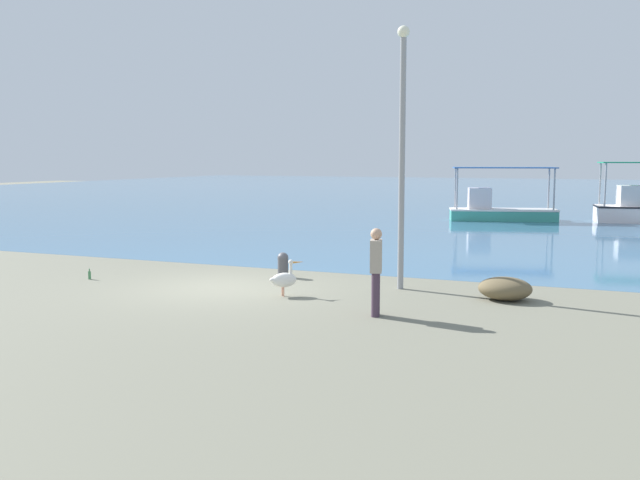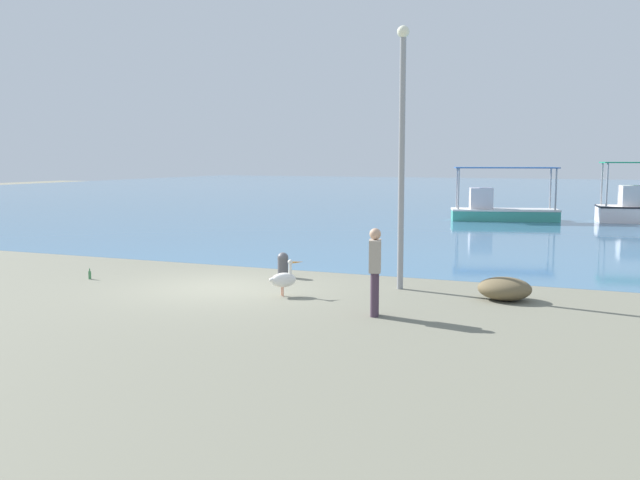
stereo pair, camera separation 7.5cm
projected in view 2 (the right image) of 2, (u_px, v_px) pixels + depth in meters
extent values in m
plane|color=slate|center=(223.00, 287.00, 16.64)|extent=(120.00, 120.00, 0.00)
cube|color=teal|center=(510.00, 193.00, 60.65)|extent=(110.00, 90.00, 0.00)
cube|color=teal|center=(504.00, 215.00, 34.32)|extent=(5.22, 2.84, 0.56)
cube|color=silver|center=(504.00, 210.00, 34.29)|extent=(5.27, 2.89, 0.08)
cylinder|color=#99999E|center=(550.00, 188.00, 34.55)|extent=(0.08, 0.08, 1.95)
cylinder|color=#99999E|center=(556.00, 189.00, 33.23)|extent=(0.08, 0.08, 1.95)
cylinder|color=#99999E|center=(457.00, 188.00, 35.13)|extent=(0.08, 0.08, 1.95)
cylinder|color=#99999E|center=(459.00, 189.00, 33.80)|extent=(0.08, 0.08, 1.95)
cube|color=#295293|center=(506.00, 168.00, 34.06)|extent=(5.05, 2.88, 0.05)
cube|color=silver|center=(481.00, 198.00, 34.37)|extent=(1.31, 1.35, 1.01)
cylinder|color=#99999E|center=(602.00, 184.00, 34.22)|extent=(0.08, 0.08, 1.99)
cylinder|color=#99999E|center=(607.00, 185.00, 32.71)|extent=(0.08, 0.08, 1.99)
cube|color=silver|center=(633.00, 196.00, 33.24)|extent=(1.33, 1.43, 0.96)
cylinder|color=#E0997A|center=(282.00, 291.00, 15.64)|extent=(0.03, 0.03, 0.22)
cylinder|color=#E0997A|center=(283.00, 292.00, 15.55)|extent=(0.03, 0.03, 0.22)
ellipsoid|color=white|center=(284.00, 280.00, 15.58)|extent=(0.60, 0.59, 0.32)
ellipsoid|color=white|center=(273.00, 280.00, 15.48)|extent=(0.20, 0.20, 0.10)
cylinder|color=white|center=(290.00, 269.00, 15.61)|extent=(0.07, 0.07, 0.26)
sphere|color=white|center=(290.00, 262.00, 15.59)|extent=(0.11, 0.11, 0.11)
cone|color=#E5933F|center=(297.00, 262.00, 15.65)|extent=(0.26, 0.25, 0.06)
cylinder|color=gray|center=(402.00, 165.00, 16.15)|extent=(0.14, 0.14, 5.69)
sphere|color=#EAEACC|center=(403.00, 32.00, 15.81)|extent=(0.28, 0.28, 0.28)
cylinder|color=#47474C|center=(283.00, 268.00, 18.08)|extent=(0.27, 0.27, 0.46)
sphere|color=#4C4C51|center=(283.00, 258.00, 18.05)|extent=(0.28, 0.28, 0.28)
cylinder|color=#433042|center=(375.00, 295.00, 13.52)|extent=(0.16, 0.16, 0.85)
cylinder|color=#433042|center=(375.00, 293.00, 13.70)|extent=(0.16, 0.16, 0.85)
cube|color=#A19586|center=(375.00, 256.00, 13.53)|extent=(0.32, 0.45, 0.62)
sphere|color=tan|center=(375.00, 234.00, 13.48)|extent=(0.22, 0.22, 0.22)
ellipsoid|color=brown|center=(505.00, 289.00, 15.14)|extent=(1.13, 0.96, 0.49)
cylinder|color=#3F7F4C|center=(90.00, 275.00, 17.78)|extent=(0.07, 0.07, 0.20)
cylinder|color=#3F7F4C|center=(90.00, 270.00, 17.76)|extent=(0.03, 0.03, 0.07)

